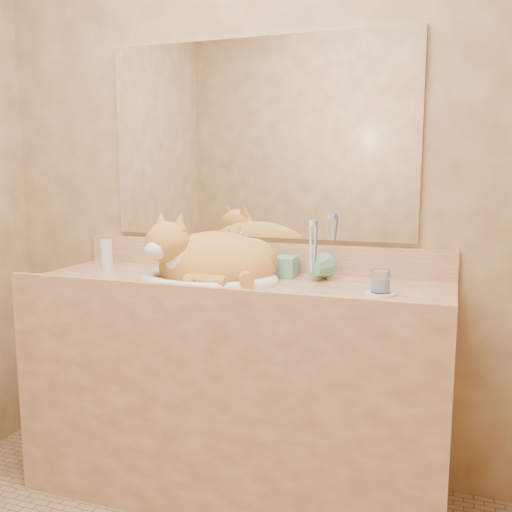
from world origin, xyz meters
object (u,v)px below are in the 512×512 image
(cat, at_px, (209,258))
(sink_basin, at_px, (208,259))
(vanity_counter, at_px, (235,388))
(soap_dispenser, at_px, (283,256))
(water_glass, at_px, (380,281))
(toothbrush_cup, at_px, (313,270))

(cat, bearing_deg, sink_basin, -74.24)
(vanity_counter, distance_m, sink_basin, 0.52)
(soap_dispenser, xyz_separation_m, water_glass, (0.40, -0.17, -0.04))
(toothbrush_cup, height_order, water_glass, toothbrush_cup)
(vanity_counter, distance_m, toothbrush_cup, 0.56)
(cat, relative_size, water_glass, 6.30)
(vanity_counter, distance_m, water_glass, 0.73)
(water_glass, bearing_deg, soap_dispenser, 156.11)
(vanity_counter, distance_m, cat, 0.52)
(toothbrush_cup, bearing_deg, vanity_counter, -163.59)
(sink_basin, height_order, cat, cat)
(cat, xyz_separation_m, toothbrush_cup, (0.39, 0.09, -0.04))
(soap_dispenser, distance_m, water_glass, 0.43)
(sink_basin, height_order, soap_dispenser, soap_dispenser)
(sink_basin, relative_size, water_glass, 7.01)
(soap_dispenser, bearing_deg, water_glass, -26.63)
(vanity_counter, relative_size, sink_basin, 3.01)
(sink_basin, bearing_deg, water_glass, -14.26)
(soap_dispenser, bearing_deg, toothbrush_cup, -15.56)
(soap_dispenser, height_order, water_glass, soap_dispenser)
(vanity_counter, bearing_deg, water_glass, -6.35)
(soap_dispenser, bearing_deg, vanity_counter, -147.13)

